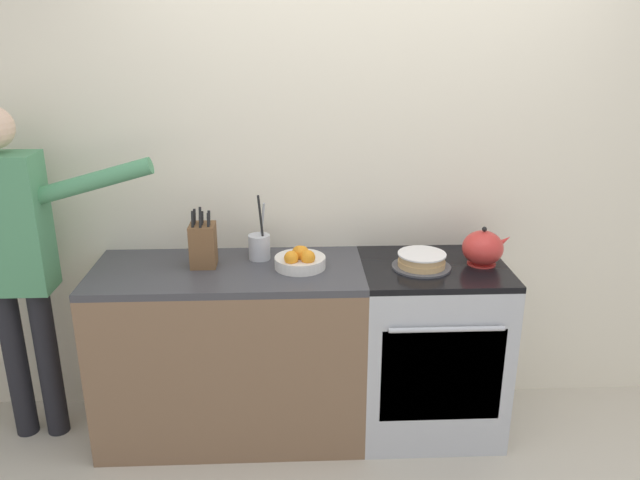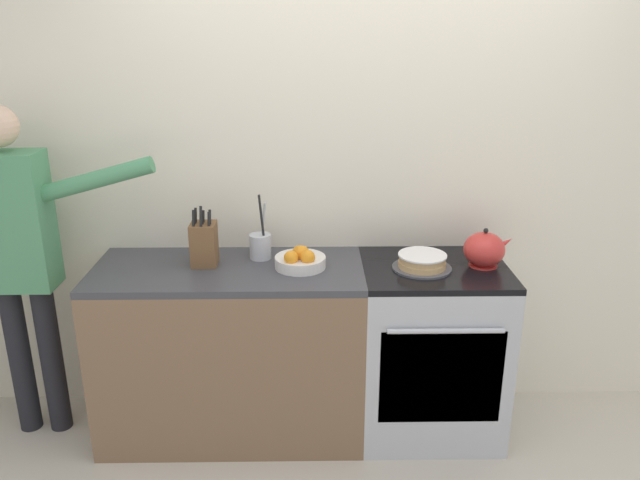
# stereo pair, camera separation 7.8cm
# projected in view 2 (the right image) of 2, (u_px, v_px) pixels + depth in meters

# --- Properties ---
(ground_plane) EXTENTS (16.00, 16.00, 0.00)m
(ground_plane) POSITION_uv_depth(u_px,v_px,m) (369.00, 460.00, 3.07)
(ground_plane) COLOR beige
(wall_back) EXTENTS (8.00, 0.04, 2.60)m
(wall_back) POSITION_uv_depth(u_px,v_px,m) (365.00, 174.00, 3.21)
(wall_back) COLOR silver
(wall_back) RESTS_ON ground_plane
(counter_cabinet) EXTENTS (1.32, 0.58, 0.91)m
(counter_cabinet) POSITION_uv_depth(u_px,v_px,m) (232.00, 350.00, 3.19)
(counter_cabinet) COLOR brown
(counter_cabinet) RESTS_ON ground_plane
(stove_range) EXTENTS (0.71, 0.62, 0.91)m
(stove_range) POSITION_uv_depth(u_px,v_px,m) (430.00, 349.00, 3.20)
(stove_range) COLOR #B7BABF
(stove_range) RESTS_ON ground_plane
(layer_cake) EXTENTS (0.29, 0.29, 0.08)m
(layer_cake) POSITION_uv_depth(u_px,v_px,m) (422.00, 262.00, 3.01)
(layer_cake) COLOR #4C4C51
(layer_cake) RESTS_ON stove_range
(tea_kettle) EXTENTS (0.24, 0.20, 0.19)m
(tea_kettle) POSITION_uv_depth(u_px,v_px,m) (485.00, 250.00, 3.03)
(tea_kettle) COLOR red
(tea_kettle) RESTS_ON stove_range
(knife_block) EXTENTS (0.12, 0.13, 0.31)m
(knife_block) POSITION_uv_depth(u_px,v_px,m) (204.00, 243.00, 3.04)
(knife_block) COLOR brown
(knife_block) RESTS_ON counter_cabinet
(utensil_crock) EXTENTS (0.11, 0.11, 0.34)m
(utensil_crock) POSITION_uv_depth(u_px,v_px,m) (260.00, 245.00, 3.14)
(utensil_crock) COLOR #B7BABF
(utensil_crock) RESTS_ON counter_cabinet
(fruit_bowl) EXTENTS (0.25, 0.25, 0.11)m
(fruit_bowl) POSITION_uv_depth(u_px,v_px,m) (300.00, 260.00, 3.02)
(fruit_bowl) COLOR silver
(fruit_bowl) RESTS_ON counter_cabinet
(person_baker) EXTENTS (0.94, 0.20, 1.70)m
(person_baker) POSITION_uv_depth(u_px,v_px,m) (19.00, 247.00, 3.00)
(person_baker) COLOR black
(person_baker) RESTS_ON ground_plane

